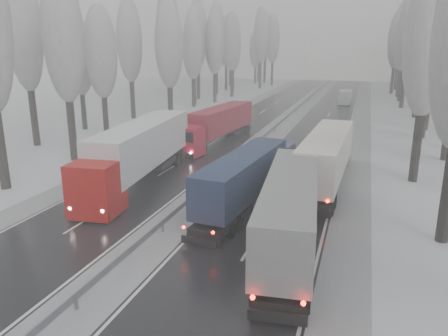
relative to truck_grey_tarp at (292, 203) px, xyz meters
The scene contains 49 objects.
carriageway_right 17.45m from the truck_grey_tarp, 96.45° to the left, with size 7.50×200.00×0.03m, color black.
carriageway_left 21.35m from the truck_grey_tarp, 125.91° to the left, with size 7.50×200.00×0.03m, color black.
median_slush 18.78m from the truck_grey_tarp, 112.71° to the left, with size 3.00×200.00×0.04m, color #AAADB3.
shoulder_right 17.60m from the truck_grey_tarp, 80.08° to the left, with size 2.40×200.00×0.04m, color #AAADB3.
shoulder_left 24.56m from the truck_grey_tarp, 135.34° to the left, with size 2.40×200.00×0.04m, color #AAADB3.
median_guardrail 18.70m from the truck_grey_tarp, 112.73° to the left, with size 0.12×200.00×0.76m.
tree_18 18.04m from the truck_grey_tarp, 62.78° to the left, with size 3.60×3.60×16.58m.
tree_22 35.13m from the truck_grey_tarp, 73.31° to the left, with size 3.60×3.60×15.86m.
tree_24 41.13m from the truck_grey_tarp, 74.35° to the left, with size 3.60×3.60×20.49m.
tree_26 50.51m from the truck_grey_tarp, 77.92° to the left, with size 3.60×3.60×18.78m.
tree_28 60.72m from the truck_grey_tarp, 81.21° to the left, with size 3.60×3.60×19.62m.
tree_30 70.13m from the truck_grey_tarp, 82.25° to the left, with size 3.60×3.60×17.86m.
tree_31 75.09m from the truck_grey_tarp, 78.16° to the left, with size 3.60×3.60×18.58m.
tree_32 77.48m from the truck_grey_tarp, 82.96° to the left, with size 3.60×3.60×17.33m.
tree_33 81.67m from the truck_grey_tarp, 81.11° to the left, with size 3.60×3.60×14.33m.
tree_34 84.42m from the truck_grey_tarp, 84.16° to the left, with size 3.60×3.60×17.63m.
tree_35 89.78m from the truck_grey_tarp, 78.53° to the left, with size 3.60×3.60×18.25m.
tree_36 94.47m from the truck_grey_tarp, 83.98° to the left, with size 3.60×3.60×20.23m.
tree_37 99.13m from the truck_grey_tarp, 80.19° to the left, with size 3.60×3.60×16.37m.
tree_38 104.96m from the truck_grey_tarp, 83.66° to the left, with size 3.60×3.60×17.97m.
tree_39 109.17m from the truck_grey_tarp, 82.42° to the left, with size 3.60×3.60×16.19m.
tree_58 26.70m from the truck_grey_tarp, 152.23° to the left, with size 3.60×3.60×17.21m.
tree_59 35.20m from the truck_grey_tarp, 152.30° to the left, with size 3.60×3.60×18.41m.
tree_60 33.65m from the truck_grey_tarp, 139.39° to the left, with size 3.60×3.60×14.84m.
tree_61 40.40m from the truck_grey_tarp, 140.43° to the left, with size 3.60×3.60×13.95m.
tree_62 38.30m from the truck_grey_tarp, 124.36° to the left, with size 3.60×3.60×16.04m.
tree_63 46.21m from the truck_grey_tarp, 129.75° to the left, with size 3.60×3.60×16.88m.
tree_64 47.94m from the truck_grey_tarp, 122.54° to the left, with size 3.60×3.60×15.42m.
tree_65 52.67m from the truck_grey_tarp, 121.83° to the left, with size 3.60×3.60×19.48m.
tree_66 56.15m from the truck_grey_tarp, 117.10° to the left, with size 3.60×3.60×15.23m.
tree_67 60.47m from the truck_grey_tarp, 116.54° to the left, with size 3.60×3.60×17.09m.
tree_68 61.69m from the truck_grey_tarp, 112.89° to the left, with size 3.60×3.60×16.65m.
tree_69 67.51m from the truck_grey_tarp, 115.39° to the left, with size 3.60×3.60×19.35m.
tree_70 70.95m from the truck_grey_tarp, 109.51° to the left, with size 3.60×3.60×17.09m.
tree_71 76.54m from the truck_grey_tarp, 111.89° to the left, with size 3.60×3.60×19.61m.
tree_72 80.44m from the truck_grey_tarp, 109.03° to the left, with size 3.60×3.60×15.11m.
tree_73 85.29m from the truck_grey_tarp, 110.00° to the left, with size 3.60×3.60×17.22m.
tree_74 89.93m from the truck_grey_tarp, 104.43° to the left, with size 3.60×3.60×19.68m.
tree_75 96.29m from the truck_grey_tarp, 109.13° to the left, with size 3.60×3.60×18.60m.
tree_76 98.70m from the truck_grey_tarp, 102.49° to the left, with size 3.60×3.60×18.55m.
tree_77 103.68m from the truck_grey_tarp, 105.05° to the left, with size 3.60×3.60×14.32m.
tree_78 105.94m from the truck_grey_tarp, 103.58° to the left, with size 3.60×3.60×19.55m.
tree_79 110.34m from the truck_grey_tarp, 104.49° to the left, with size 3.60×3.60×17.07m.
truck_grey_tarp is the anchor object (origin of this frame).
truck_blue_box 6.46m from the truck_grey_tarp, 124.66° to the left, with size 3.53×14.31×3.64m.
truck_cream_box 11.32m from the truck_grey_tarp, 85.34° to the left, with size 3.15×16.31×4.16m.
box_truck_distant 61.49m from the truck_grey_tarp, 90.27° to the left, with size 2.19×6.73×2.50m.
truck_red_white 14.60m from the truck_grey_tarp, 151.67° to the left, with size 4.63×17.96×4.57m.
truck_red_red 25.53m from the truck_grey_tarp, 117.45° to the left, with size 3.84×15.08×3.83m.
Camera 1 is at (10.45, -8.88, 10.33)m, focal length 35.00 mm.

